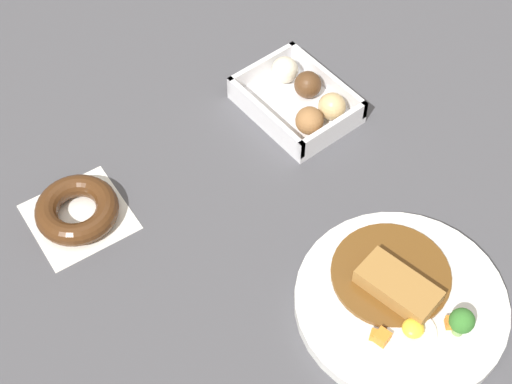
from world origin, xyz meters
TOP-DOWN VIEW (x-y plane):
  - ground_plane at (0.00, 0.00)m, footprint 1.60×1.60m
  - curry_plate at (-0.16, -0.01)m, footprint 0.27×0.27m
  - donut_box at (0.18, -0.13)m, footprint 0.17×0.13m
  - chocolate_ring_donut at (0.22, 0.24)m, footprint 0.14×0.14m

SIDE VIEW (x-z plane):
  - ground_plane at x=0.00m, z-range 0.00..0.00m
  - curry_plate at x=-0.16m, z-range -0.02..0.04m
  - chocolate_ring_donut at x=0.22m, z-range 0.00..0.03m
  - donut_box at x=0.18m, z-range -0.01..0.05m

